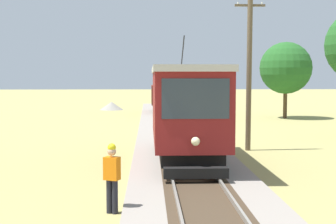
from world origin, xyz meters
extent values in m
cube|color=maroon|center=(0.00, 21.02, 2.30)|extent=(2.50, 8.00, 2.60)
cube|color=#B2ADA3|center=(0.00, 21.02, 3.71)|extent=(2.60, 8.32, 0.22)
cube|color=black|center=(0.00, 21.02, 0.72)|extent=(2.10, 7.04, 0.44)
cube|color=#2D3842|center=(0.00, 17.01, 2.77)|extent=(2.10, 0.03, 1.25)
cube|color=#2D3842|center=(1.26, 21.02, 2.66)|extent=(0.02, 6.72, 1.04)
sphere|color=#F4EAB2|center=(0.00, 16.96, 1.45)|extent=(0.28, 0.28, 0.28)
cylinder|color=black|center=(0.00, 22.62, 4.52)|extent=(0.05, 1.67, 1.19)
cube|color=black|center=(0.00, 16.82, 0.50)|extent=(2.00, 0.36, 0.32)
cylinder|color=black|center=(0.00, 18.78, 0.72)|extent=(1.54, 0.80, 0.80)
cylinder|color=black|center=(0.00, 23.26, 0.72)|extent=(1.54, 0.80, 0.80)
cube|color=maroon|center=(0.00, 46.34, 1.78)|extent=(2.40, 5.20, 1.70)
cube|color=black|center=(0.00, 46.34, 0.70)|extent=(2.02, 4.78, 0.38)
cylinder|color=black|center=(0.00, 44.78, 0.70)|extent=(1.54, 0.76, 0.76)
cylinder|color=black|center=(0.00, 47.90, 0.70)|extent=(1.54, 0.76, 0.76)
cylinder|color=brown|center=(3.19, 24.29, 3.80)|extent=(0.24, 0.38, 7.61)
cube|color=brown|center=(3.19, 24.29, 6.69)|extent=(1.40, 0.10, 0.10)
cylinder|color=silver|center=(2.64, 24.29, 6.79)|extent=(0.08, 0.08, 0.10)
cylinder|color=silver|center=(3.74, 24.29, 6.79)|extent=(0.08, 0.08, 0.10)
cone|color=gray|center=(-5.31, 51.82, 0.42)|extent=(2.44, 2.44, 0.84)
cylinder|color=black|center=(-2.30, 14.23, 0.43)|extent=(0.15, 0.15, 0.86)
cylinder|color=black|center=(-2.44, 14.30, 0.43)|extent=(0.15, 0.15, 0.86)
cube|color=orange|center=(-2.37, 14.27, 1.15)|extent=(0.44, 0.37, 0.58)
sphere|color=tan|center=(-2.37, 14.27, 1.58)|extent=(0.22, 0.22, 0.22)
sphere|color=yellow|center=(-2.37, 14.27, 1.68)|extent=(0.21, 0.21, 0.21)
cylinder|color=#4C3823|center=(9.82, 41.29, 1.28)|extent=(0.32, 0.32, 2.55)
sphere|color=#235B23|center=(9.82, 41.29, 4.15)|extent=(4.26, 4.26, 4.26)
camera|label=1|loc=(-1.44, 2.43, 3.45)|focal=50.93mm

